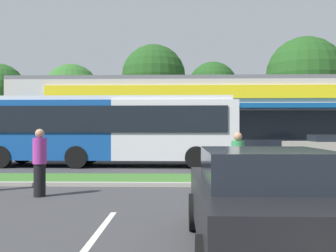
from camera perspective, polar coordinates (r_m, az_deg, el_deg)
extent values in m
cube|color=#386B28|center=(13.13, 4.86, -7.88)|extent=(56.00, 2.20, 0.12)
cube|color=#99968C|center=(11.93, 5.20, -8.65)|extent=(56.00, 0.24, 0.12)
cube|color=silver|center=(6.14, -11.92, -17.20)|extent=(0.12, 4.80, 0.01)
cube|color=#BCB7AD|center=(34.92, 5.67, 1.29)|extent=(31.82, 11.43, 5.54)
cube|color=black|center=(29.17, 6.49, -0.57)|extent=(26.73, 0.08, 2.88)
cube|color=#0F4C8C|center=(28.56, 6.60, 2.99)|extent=(29.91, 1.40, 0.35)
cube|color=yellow|center=(29.26, 6.49, 5.09)|extent=(25.45, 0.16, 1.00)
cube|color=slate|center=(35.12, 5.67, 6.06)|extent=(31.82, 11.43, 0.30)
cylinder|color=#473323|center=(43.62, -14.12, -0.36)|extent=(0.44, 0.44, 3.51)
sphere|color=#2D6026|center=(43.80, -14.11, 4.94)|extent=(6.13, 6.13, 6.13)
cylinder|color=#473323|center=(44.01, -2.15, 0.59)|extent=(0.44, 0.44, 4.99)
sphere|color=#1E4719|center=(44.40, -2.15, 7.35)|extent=(7.28, 7.28, 7.28)
cylinder|color=#473323|center=(45.91, 6.66, 0.29)|extent=(0.44, 0.44, 4.56)
sphere|color=#1E4719|center=(46.17, 6.66, 5.85)|extent=(5.85, 5.85, 5.85)
cylinder|color=#473323|center=(44.39, 19.69, 0.23)|extent=(0.44, 0.44, 4.41)
sphere|color=#1E4719|center=(44.76, 19.67, 7.09)|extent=(8.37, 8.37, 8.37)
cube|color=#144793|center=(19.21, -17.85, -0.57)|extent=(6.89, 2.63, 2.70)
cube|color=silver|center=(18.06, 1.09, -0.60)|extent=(5.64, 2.61, 2.70)
cube|color=silver|center=(18.49, -9.62, 3.90)|extent=(12.00, 2.43, 0.20)
cube|color=black|center=(17.17, -10.51, 1.01)|extent=(11.48, 0.19, 1.19)
cube|color=black|center=(18.23, 10.05, 0.42)|extent=(0.08, 2.17, 1.51)
cylinder|color=black|center=(19.28, 3.95, -4.15)|extent=(1.00, 0.31, 1.00)
cylinder|color=black|center=(16.94, 4.20, -4.68)|extent=(1.00, 0.31, 1.00)
cylinder|color=black|center=(19.84, -11.59, -4.04)|extent=(1.00, 0.31, 1.00)
cylinder|color=black|center=(17.57, -13.41, -4.52)|extent=(1.00, 0.31, 1.00)
cylinder|color=black|center=(20.92, -20.78, -3.83)|extent=(1.00, 0.31, 1.00)
cylinder|color=black|center=(18.78, -23.57, -4.23)|extent=(1.00, 0.31, 1.00)
cube|color=#9E998C|center=(24.91, 22.27, -2.91)|extent=(4.67, 1.88, 0.67)
cube|color=black|center=(24.98, 22.77, -1.66)|extent=(2.10, 1.66, 0.42)
cylinder|color=black|center=(23.61, 19.75, -3.87)|extent=(0.64, 0.22, 0.64)
cylinder|color=black|center=(25.31, 18.48, -3.63)|extent=(0.64, 0.22, 0.64)
cube|color=black|center=(5.67, 13.80, -11.66)|extent=(1.86, 4.19, 0.70)
cube|color=black|center=(5.38, 14.27, -5.93)|extent=(1.63, 1.89, 0.47)
cylinder|color=black|center=(6.90, 4.07, -12.60)|extent=(0.22, 0.64, 0.64)
cylinder|color=black|center=(7.20, 18.57, -12.07)|extent=(0.22, 0.64, 0.64)
cylinder|color=#1E2338|center=(10.32, 10.32, -8.00)|extent=(0.29, 0.29, 0.81)
cylinder|color=#338C4C|center=(10.25, 10.31, -3.96)|extent=(0.34, 0.34, 0.64)
sphere|color=tan|center=(10.23, 10.31, -1.54)|extent=(0.22, 0.22, 0.22)
cylinder|color=black|center=(10.67, -18.50, -7.63)|extent=(0.30, 0.30, 0.86)
cylinder|color=#99338C|center=(10.60, -18.49, -3.52)|extent=(0.36, 0.36, 0.68)
sphere|color=tan|center=(10.59, -18.48, -1.05)|extent=(0.24, 0.24, 0.24)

